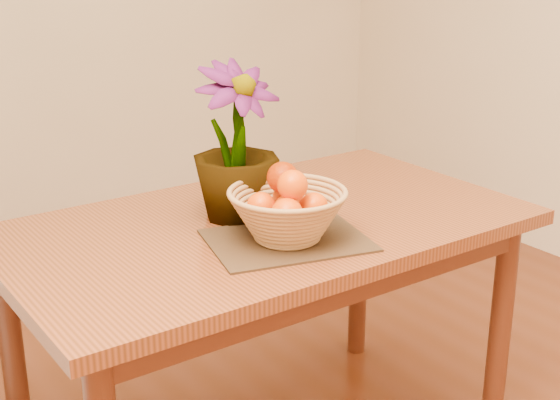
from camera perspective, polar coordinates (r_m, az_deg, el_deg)
table at (r=2.13m, az=-1.03°, el=-3.67°), size 1.40×0.80×0.75m
placemat at (r=1.95m, az=0.54°, el=-2.97°), size 0.45×0.38×0.01m
wicker_basket at (r=1.93m, az=0.54°, el=-1.23°), size 0.30×0.30×0.12m
orange_pile at (r=1.91m, az=0.49°, el=0.35°), size 0.18×0.18×0.14m
potted_plant at (r=2.05m, az=-3.25°, el=4.23°), size 0.25×0.25×0.42m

